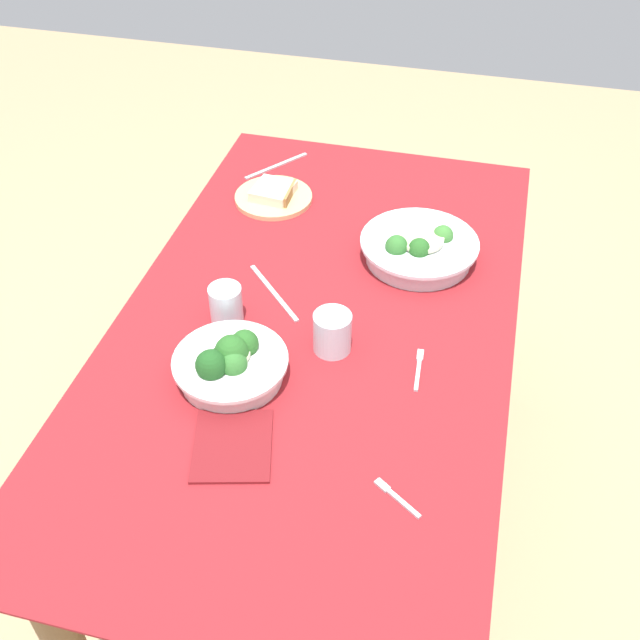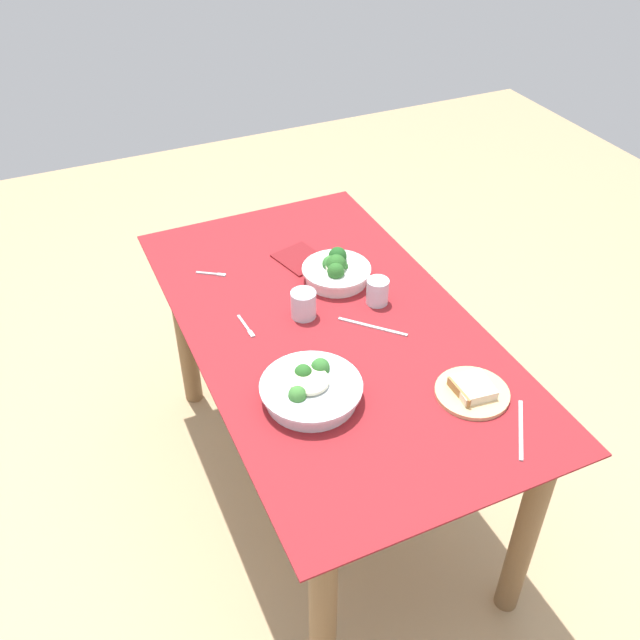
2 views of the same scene
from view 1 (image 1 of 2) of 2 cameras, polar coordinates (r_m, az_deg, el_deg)
The scene contains 12 objects.
ground_plane at distance 2.15m, azimuth -0.25°, elevation -14.82°, with size 6.00×6.00×0.00m, color tan.
dining_table at distance 1.67m, azimuth -0.31°, elevation -3.05°, with size 1.46×0.82×0.74m.
broccoli_bowl_far at distance 1.45m, azimuth -6.72°, elevation -3.28°, with size 0.22×0.22×0.10m.
broccoli_bowl_near at distance 1.75m, azimuth 7.39°, elevation 5.31°, with size 0.27×0.27×0.08m.
bread_side_plate at distance 1.95m, azimuth -3.47°, elevation 9.29°, with size 0.20×0.20×0.04m.
water_glass_center at distance 1.58m, azimuth -7.04°, elevation 1.18°, with size 0.07×0.07×0.08m, color silver.
water_glass_side at distance 1.50m, azimuth 0.93°, elevation -0.92°, with size 0.08×0.08×0.09m, color silver.
fork_by_far_bowl at distance 1.50m, azimuth 7.38°, elevation -3.56°, with size 0.11×0.02×0.00m.
fork_by_near_bowl at distance 1.30m, azimuth 5.66°, elevation -12.99°, with size 0.06×0.09×0.00m.
table_knife_left at distance 1.66m, azimuth -3.48°, elevation 2.06°, with size 0.21×0.01×0.00m, color #B7B7BC.
table_knife_right at distance 2.10m, azimuth -3.27°, elevation 11.43°, with size 0.20×0.01×0.00m, color #B7B7BC.
napkin_folded_upper at distance 1.37m, azimuth -6.55°, elevation -9.29°, with size 0.16×0.14×0.01m, color maroon.
Camera 1 is at (-1.15, -0.30, 1.80)m, focal length 42.82 mm.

